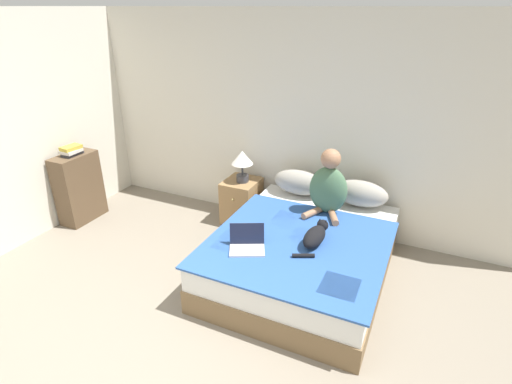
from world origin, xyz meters
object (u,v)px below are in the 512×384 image
Objects in this scene: bed at (303,255)px; cat_tabby at (315,236)px; person_sitting at (328,187)px; nightstand at (242,201)px; book_stack_top at (71,151)px; bookshelf at (79,188)px; pillow_far at (360,193)px; laptop_open at (247,244)px; table_lamp at (242,161)px; pillow_near at (299,182)px.

bed is 3.65× the size of cat_tabby.
person_sitting is 1.29× the size of nightstand.
book_stack_top is (-3.08, -0.58, 0.14)m from person_sitting.
pillow_far is at bearing 14.85° from bookshelf.
cat_tabby is 2.24× the size of book_stack_top.
book_stack_top reaches higher than laptop_open.
nightstand is 1.40× the size of table_lamp.
nightstand is at bearing 167.68° from person_sitting.
pillow_near is at bearing 18.78° from book_stack_top.
person_sitting reaches higher than pillow_near.
pillow_near is 0.74m from table_lamp.
table_lamp is (-0.68, 1.26, 0.29)m from laptop_open.
pillow_near is 1.54× the size of laptop_open.
person_sitting is 2.90× the size of book_stack_top.
cat_tabby is (0.51, -0.99, -0.06)m from pillow_near.
nightstand is 2.18m from book_stack_top.
person_sitting is at bearing -36.24° from pillow_near.
cat_tabby is at bearing -102.06° from pillow_far.
cat_tabby is (-0.21, -0.99, -0.06)m from pillow_far.
pillow_far is at bearing 2.98° from table_lamp.
laptop_open is at bearing -91.38° from pillow_near.
bed is 1.35m from nightstand.
person_sitting is 3.16m from bookshelf.
person_sitting is 1.29× the size of cat_tabby.
table_lamp is at bearing 92.34° from laptop_open.
person_sitting reaches higher than bookshelf.
person_sitting reaches higher than cat_tabby.
bookshelf is 0.50m from book_stack_top.
book_stack_top reaches higher than bookshelf.
cat_tabby is 0.99× the size of nightstand.
table_lamp reaches higher than nightstand.
pillow_far is 3.49m from book_stack_top.
pillow_near is 1.34m from laptop_open.
book_stack_top reaches higher than pillow_near.
cat_tabby is 3.17m from bookshelf.
laptop_open reaches higher than cat_tabby.
bed is at bearing -35.62° from nightstand.
pillow_near is at bearing 143.76° from person_sitting.
pillow_near reaches higher than bed.
pillow_near is (-0.36, 0.85, 0.40)m from bed.
person_sitting is 1.81× the size of table_lamp.
table_lamp reaches higher than pillow_near.
person_sitting is 1.15m from laptop_open.
laptop_open reaches higher than nightstand.
person_sitting reaches higher than laptop_open.
cat_tabby is at bearing -1.68° from bookshelf.
pillow_near is 2.81m from book_stack_top.
pillow_near is at bearing 5.97° from table_lamp.
nightstand is at bearing 23.57° from bookshelf.
table_lamp reaches higher than laptop_open.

